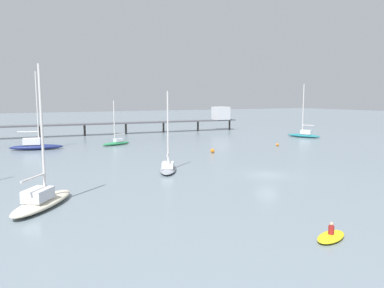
{
  "coord_description": "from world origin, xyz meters",
  "views": [
    {
      "loc": [
        -27.0,
        -32.61,
        8.98
      ],
      "look_at": [
        0.0,
        18.97,
        1.5
      ],
      "focal_mm": 34.01,
      "sensor_mm": 36.0,
      "label": 1
    }
  ],
  "objects": [
    {
      "name": "mooring_buoy_far",
      "position": [
        3.13,
        17.75,
        0.34
      ],
      "size": [
        0.68,
        0.68,
        0.68
      ],
      "primitive_type": "sphere",
      "color": "orange",
      "rests_on": "ground_plane"
    },
    {
      "name": "ground_plane",
      "position": [
        0.0,
        0.0,
        0.0
      ],
      "size": [
        400.0,
        400.0,
        0.0
      ],
      "primitive_type": "plane",
      "color": "slate"
    },
    {
      "name": "sailboat_green",
      "position": [
        -8.04,
        34.57,
        0.59
      ],
      "size": [
        6.18,
        3.37,
        8.39
      ],
      "color": "#287F4C",
      "rests_on": "ground_plane"
    },
    {
      "name": "sailboat_teal",
      "position": [
        33.47,
        28.07,
        0.75
      ],
      "size": [
        4.88,
        7.76,
        12.0
      ],
      "color": "#1E727A",
      "rests_on": "ground_plane"
    },
    {
      "name": "sailboat_navy",
      "position": [
        -22.13,
        34.91,
        0.88
      ],
      "size": [
        8.98,
        3.89,
        13.37
      ],
      "color": "navy",
      "rests_on": "ground_plane"
    },
    {
      "name": "mooring_buoy_near",
      "position": [
        18.05,
        19.24,
        0.26
      ],
      "size": [
        0.52,
        0.52,
        0.52
      ],
      "primitive_type": "sphere",
      "color": "orange",
      "rests_on": "ground_plane"
    },
    {
      "name": "dinghy_yellow",
      "position": [
        -8.88,
        -17.07,
        0.21
      ],
      "size": [
        3.14,
        2.17,
        1.14
      ],
      "color": "yellow",
      "rests_on": "ground_plane"
    },
    {
      "name": "sailboat_cream",
      "position": [
        -24.49,
        -1.3,
        0.72
      ],
      "size": [
        6.59,
        7.72,
        11.65
      ],
      "color": "beige",
      "rests_on": "ground_plane"
    },
    {
      "name": "sailboat_gray",
      "position": [
        -9.34,
        7.48,
        0.59
      ],
      "size": [
        4.74,
        6.8,
        9.75
      ],
      "color": "gray",
      "rests_on": "ground_plane"
    },
    {
      "name": "pier",
      "position": [
        12.19,
        53.67,
        3.54
      ],
      "size": [
        61.49,
        6.16,
        6.41
      ],
      "color": "#4C4C51",
      "rests_on": "ground_plane"
    }
  ]
}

